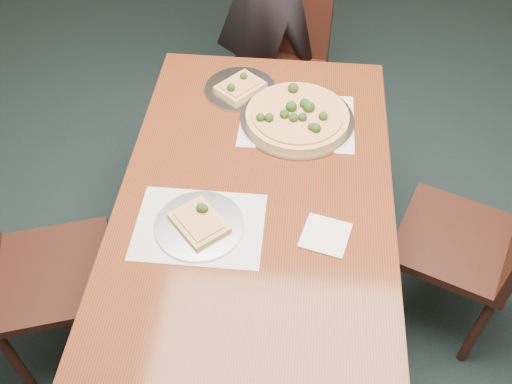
# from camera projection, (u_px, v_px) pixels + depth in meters

# --- Properties ---
(ground) EXTENTS (8.00, 8.00, 0.00)m
(ground) POSITION_uv_depth(u_px,v_px,m) (285.00, 328.00, 2.38)
(ground) COLOR black
(ground) RESTS_ON ground
(dining_table) EXTENTS (0.90, 1.50, 0.75)m
(dining_table) POSITION_uv_depth(u_px,v_px,m) (256.00, 210.00, 1.94)
(dining_table) COLOR #512110
(dining_table) RESTS_ON ground
(chair_far) EXTENTS (0.50, 0.50, 0.91)m
(chair_far) POSITION_uv_depth(u_px,v_px,m) (281.00, 56.00, 2.79)
(chair_far) COLOR black
(chair_far) RESTS_ON ground
(chair_left) EXTENTS (0.53, 0.53, 0.91)m
(chair_left) POSITION_uv_depth(u_px,v_px,m) (22.00, 268.00, 1.96)
(chair_left) COLOR black
(chair_left) RESTS_ON ground
(chair_right) EXTENTS (0.55, 0.55, 0.91)m
(chair_right) POSITION_uv_depth(u_px,v_px,m) (483.00, 238.00, 2.04)
(chair_right) COLOR black
(chair_right) RESTS_ON ground
(placemat_main) EXTENTS (0.42, 0.32, 0.00)m
(placemat_main) POSITION_uv_depth(u_px,v_px,m) (297.00, 121.00, 2.11)
(placemat_main) COLOR white
(placemat_main) RESTS_ON dining_table
(placemat_near) EXTENTS (0.40, 0.30, 0.00)m
(placemat_near) POSITION_uv_depth(u_px,v_px,m) (200.00, 226.00, 1.78)
(placemat_near) COLOR white
(placemat_near) RESTS_ON dining_table
(pizza_pan) EXTENTS (0.42, 0.42, 0.07)m
(pizza_pan) POSITION_uv_depth(u_px,v_px,m) (297.00, 116.00, 2.10)
(pizza_pan) COLOR silver
(pizza_pan) RESTS_ON dining_table
(slice_plate_near) EXTENTS (0.28, 0.28, 0.06)m
(slice_plate_near) POSITION_uv_depth(u_px,v_px,m) (199.00, 223.00, 1.77)
(slice_plate_near) COLOR silver
(slice_plate_near) RESTS_ON dining_table
(slice_plate_far) EXTENTS (0.28, 0.28, 0.06)m
(slice_plate_far) POSITION_uv_depth(u_px,v_px,m) (240.00, 88.00, 2.23)
(slice_plate_far) COLOR silver
(slice_plate_far) RESTS_ON dining_table
(napkin) EXTENTS (0.17, 0.17, 0.01)m
(napkin) POSITION_uv_depth(u_px,v_px,m) (325.00, 235.00, 1.75)
(napkin) COLOR white
(napkin) RESTS_ON dining_table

